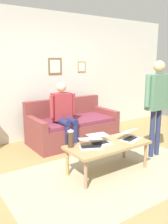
% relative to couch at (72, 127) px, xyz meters
% --- Properties ---
extents(ground_plane, '(7.68, 7.68, 0.00)m').
position_rel_couch_xyz_m(ground_plane, '(0.18, 1.53, -0.31)').
color(ground_plane, '#947F4C').
extents(area_rug, '(3.14, 1.83, 0.01)m').
position_rel_couch_xyz_m(area_rug, '(0.29, 1.62, -0.30)').
color(area_rug, tan).
rests_on(area_rug, ground_plane).
extents(back_wall, '(7.04, 0.11, 2.70)m').
position_rel_couch_xyz_m(back_wall, '(0.18, -0.67, 1.04)').
color(back_wall, silver).
rests_on(back_wall, ground_plane).
extents(couch, '(1.79, 0.90, 0.88)m').
position_rel_couch_xyz_m(couch, '(0.00, 0.00, 0.00)').
color(couch, brown).
rests_on(couch, ground_plane).
extents(coffee_table, '(1.29, 0.60, 0.45)m').
position_rel_couch_xyz_m(coffee_table, '(0.29, 1.52, 0.10)').
color(coffee_table, '#A28052').
rests_on(coffee_table, ground_plane).
extents(laptop_left, '(0.36, 0.36, 0.12)m').
position_rel_couch_xyz_m(laptop_left, '(0.39, 1.43, 0.19)').
color(laptop_left, silver).
rests_on(laptop_left, coffee_table).
extents(laptop_center, '(0.41, 0.38, 0.16)m').
position_rel_couch_xyz_m(laptop_center, '(-0.13, 1.55, 0.19)').
color(laptop_center, silver).
rests_on(laptop_center, coffee_table).
extents(laptop_right, '(0.43, 0.41, 0.13)m').
position_rel_couch_xyz_m(laptop_right, '(0.59, 1.49, 0.19)').
color(laptop_right, silver).
rests_on(laptop_right, coffee_table).
extents(french_press, '(0.11, 0.09, 0.27)m').
position_rel_couch_xyz_m(french_press, '(0.83, 1.32, 0.27)').
color(french_press, '#4C3323').
rests_on(french_press, coffee_table).
extents(person_standing, '(0.59, 0.20, 1.68)m').
position_rel_couch_xyz_m(person_standing, '(-0.79, 1.51, 0.77)').
color(person_standing, navy).
rests_on(person_standing, ground_plane).
extents(person_seated, '(0.55, 0.51, 1.28)m').
position_rel_couch_xyz_m(person_seated, '(0.31, 0.23, 0.42)').
color(person_seated, navy).
rests_on(person_seated, ground_plane).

